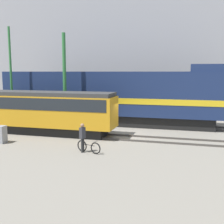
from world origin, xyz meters
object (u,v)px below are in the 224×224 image
at_px(streetcar, 39,110).
at_px(bicycle, 89,147).
at_px(freight_locomotive, 110,97).
at_px(signal_box, 0,134).
at_px(person, 82,135).
at_px(utility_pole_center, 65,81).
at_px(utility_pole_left, 11,77).

height_order(streetcar, bicycle, streetcar).
bearing_deg(streetcar, freight_locomotive, 50.73).
relative_size(streetcar, bicycle, 7.32).
bearing_deg(signal_box, person, -6.07).
xyz_separation_m(freight_locomotive, utility_pole_center, (-3.33, -2.66, 1.52)).
height_order(person, utility_pole_center, utility_pole_center).
distance_m(person, utility_pole_left, 12.22).
relative_size(streetcar, signal_box, 10.30).
bearing_deg(signal_box, utility_pole_center, 71.43).
bearing_deg(bicycle, utility_pole_left, 145.52).
bearing_deg(streetcar, person, -38.47).
relative_size(person, signal_box, 1.50).
height_order(freight_locomotive, signal_box, freight_locomotive).
bearing_deg(utility_pole_center, freight_locomotive, 38.65).
xyz_separation_m(bicycle, signal_box, (-6.71, 0.64, 0.24)).
bearing_deg(bicycle, person, -175.79).
relative_size(bicycle, signal_box, 1.41).
height_order(person, signal_box, person).
xyz_separation_m(freight_locomotive, signal_box, (-5.41, -8.85, -1.98)).
bearing_deg(person, streetcar, 141.53).
height_order(freight_locomotive, bicycle, freight_locomotive).
relative_size(freight_locomotive, person, 11.45).
height_order(streetcar, signal_box, streetcar).
xyz_separation_m(streetcar, utility_pole_left, (-4.28, 2.66, 2.53)).
bearing_deg(person, utility_pole_left, 144.34).
bearing_deg(utility_pole_left, signal_box, -62.42).
xyz_separation_m(freight_locomotive, streetcar, (-4.36, -5.33, -0.66)).
distance_m(freight_locomotive, utility_pole_left, 9.23).
xyz_separation_m(streetcar, utility_pole_center, (1.02, 2.66, 2.17)).
distance_m(streetcar, utility_pole_center, 3.59).
bearing_deg(freight_locomotive, bicycle, -82.19).
height_order(bicycle, utility_pole_left, utility_pole_left).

